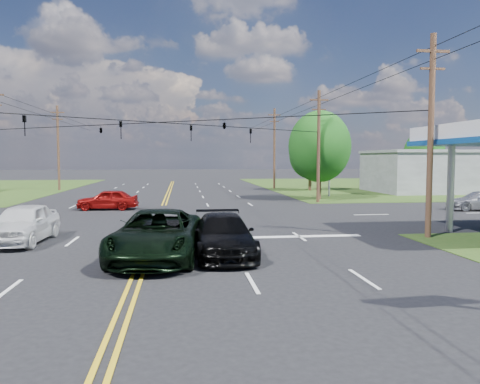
{
  "coord_description": "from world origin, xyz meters",
  "views": [
    {
      "loc": [
        1.42,
        -17.67,
        3.73
      ],
      "look_at": [
        4.39,
        6.0,
        2.04
      ],
      "focal_mm": 35.0,
      "sensor_mm": 36.0,
      "label": 1
    }
  ],
  "objects": [
    {
      "name": "tree_right_b",
      "position": [
        16.5,
        36.0,
        4.22
      ],
      "size": [
        4.94,
        4.94,
        7.09
      ],
      "color": "#432D1C",
      "rests_on": "ground"
    },
    {
      "name": "pickup_dkgreen",
      "position": [
        0.5,
        -0.22,
        0.91
      ],
      "size": [
        3.69,
        6.83,
        1.82
      ],
      "primitive_type": "imported",
      "rotation": [
        0.0,
        0.0,
        -0.11
      ],
      "color": "black",
      "rests_on": "ground"
    },
    {
      "name": "ground",
      "position": [
        0.0,
        12.0,
        0.0
      ],
      "size": [
        280.0,
        280.0,
        0.0
      ],
      "primitive_type": "plane",
      "color": "black",
      "rests_on": "ground"
    },
    {
      "name": "sedan_far",
      "position": [
        22.97,
        13.78,
        0.69
      ],
      "size": [
        4.9,
        2.24,
        1.39
      ],
      "primitive_type": "imported",
      "rotation": [
        0.0,
        0.0,
        -1.63
      ],
      "color": "#A3A3A8",
      "rests_on": "ground"
    },
    {
      "name": "power_lines",
      "position": [
        0.0,
        10.0,
        8.6
      ],
      "size": [
        26.04,
        100.0,
        0.64
      ],
      "color": "black",
      "rests_on": "ground"
    },
    {
      "name": "pole_se",
      "position": [
        13.0,
        3.0,
        4.92
      ],
      "size": [
        1.6,
        0.28,
        9.5
      ],
      "color": "#432D1C",
      "rests_on": "ground"
    },
    {
      "name": "pole_left_far",
      "position": [
        -13.0,
        40.0,
        5.17
      ],
      "size": [
        1.6,
        0.28,
        10.0
      ],
      "color": "#432D1C",
      "rests_on": "ground"
    },
    {
      "name": "stop_bar",
      "position": [
        5.0,
        4.0,
        0.0
      ],
      "size": [
        10.0,
        0.5,
        0.02
      ],
      "primitive_type": "cube",
      "color": "silver",
      "rests_on": "ground"
    },
    {
      "name": "polesign_ne",
      "position": [
        16.02,
        27.33,
        5.56
      ],
      "size": [
        2.01,
        0.3,
        7.27
      ],
      "color": "#A5A5AA",
      "rests_on": "ground"
    },
    {
      "name": "suv_black",
      "position": [
        3.0,
        0.08,
        0.79
      ],
      "size": [
        2.27,
        5.48,
        1.58
      ],
      "primitive_type": "imported",
      "rotation": [
        0.0,
        0.0,
        0.01
      ],
      "color": "black",
      "rests_on": "ground"
    },
    {
      "name": "sedan_red",
      "position": [
        -3.99,
        17.5,
        0.75
      ],
      "size": [
        4.47,
        1.97,
        1.5
      ],
      "primitive_type": "imported",
      "rotation": [
        0.0,
        0.0,
        -1.62
      ],
      "color": "maroon",
      "rests_on": "ground"
    },
    {
      "name": "retail_ne",
      "position": [
        30.0,
        32.0,
        2.2
      ],
      "size": [
        14.0,
        10.0,
        4.4
      ],
      "primitive_type": "cube",
      "color": "slate",
      "rests_on": "ground"
    },
    {
      "name": "span_wire_signals",
      "position": [
        0.0,
        12.0,
        6.0
      ],
      "size": [
        26.0,
        18.0,
        1.13
      ],
      "color": "black",
      "rests_on": "ground"
    },
    {
      "name": "grass_ne",
      "position": [
        35.0,
        44.0,
        0.0
      ],
      "size": [
        46.0,
        48.0,
        0.03
      ],
      "primitive_type": "cube",
      "color": "#264516",
      "rests_on": "ground"
    },
    {
      "name": "pickup_white",
      "position": [
        -5.59,
        4.0,
        0.87
      ],
      "size": [
        2.27,
        5.2,
        1.74
      ],
      "primitive_type": "imported",
      "rotation": [
        0.0,
        0.0,
        -0.04
      ],
      "color": "silver",
      "rests_on": "ground"
    },
    {
      "name": "pole_ne",
      "position": [
        13.0,
        21.0,
        4.92
      ],
      "size": [
        1.6,
        0.28,
        9.5
      ],
      "color": "#432D1C",
      "rests_on": "ground"
    },
    {
      "name": "pole_right_far",
      "position": [
        13.0,
        40.0,
        5.17
      ],
      "size": [
        1.6,
        0.28,
        10.0
      ],
      "color": "#432D1C",
      "rests_on": "ground"
    },
    {
      "name": "tree_right_a",
      "position": [
        14.0,
        24.0,
        4.87
      ],
      "size": [
        5.7,
        5.7,
        8.18
      ],
      "color": "#432D1C",
      "rests_on": "ground"
    },
    {
      "name": "tree_far_r",
      "position": [
        34.0,
        42.0,
        4.54
      ],
      "size": [
        5.32,
        5.32,
        7.63
      ],
      "color": "#432D1C",
      "rests_on": "ground"
    }
  ]
}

